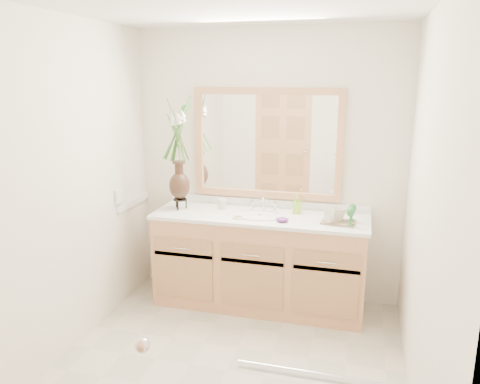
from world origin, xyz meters
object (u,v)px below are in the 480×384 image
(tumbler, at_px, (222,204))
(soap_bottle, at_px, (297,205))
(tray, at_px, (338,222))
(flower_vase, at_px, (178,142))

(tumbler, distance_m, soap_bottle, 0.67)
(tumbler, height_order, soap_bottle, soap_bottle)
(soap_bottle, xyz_separation_m, tray, (0.37, -0.20, -0.06))
(tumbler, bearing_deg, soap_bottle, 3.27)
(flower_vase, distance_m, tray, 1.52)
(flower_vase, bearing_deg, tumbler, 14.47)
(flower_vase, xyz_separation_m, tumbler, (0.36, 0.09, -0.56))
(tumbler, distance_m, tray, 1.05)
(tray, bearing_deg, flower_vase, -175.60)
(flower_vase, xyz_separation_m, tray, (1.40, -0.07, -0.60))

